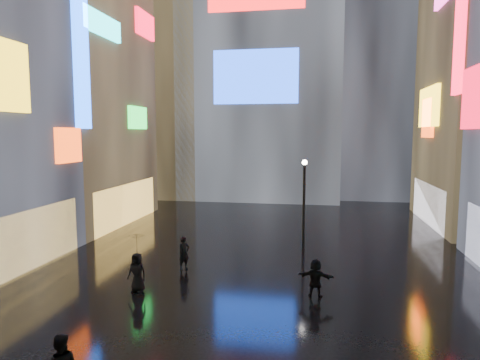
# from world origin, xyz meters

# --- Properties ---
(ground) EXTENTS (140.00, 140.00, 0.00)m
(ground) POSITION_xyz_m (0.00, 20.00, 0.00)
(ground) COLOR black
(ground) RESTS_ON ground
(building_left_far) EXTENTS (10.28, 12.00, 22.00)m
(building_left_far) POSITION_xyz_m (-15.98, 26.00, 10.98)
(building_left_far) COLOR black
(building_left_far) RESTS_ON ground
(tower_main) EXTENTS (16.00, 14.20, 42.00)m
(tower_main) POSITION_xyz_m (-3.00, 43.97, 21.01)
(tower_main) COLOR black
(tower_main) RESTS_ON ground
(tower_flank_right) EXTENTS (12.00, 12.00, 34.00)m
(tower_flank_right) POSITION_xyz_m (9.00, 46.00, 17.00)
(tower_flank_right) COLOR black
(tower_flank_right) RESTS_ON ground
(tower_flank_left) EXTENTS (10.00, 10.00, 26.00)m
(tower_flank_left) POSITION_xyz_m (-14.00, 42.00, 13.00)
(tower_flank_left) COLOR black
(tower_flank_left) RESTS_ON ground
(lamp_far) EXTENTS (0.30, 0.30, 5.20)m
(lamp_far) POSITION_xyz_m (2.10, 21.48, 2.94)
(lamp_far) COLOR black
(lamp_far) RESTS_ON ground
(pedestrian_4) EXTENTS (0.87, 0.61, 1.67)m
(pedestrian_4) POSITION_xyz_m (-4.65, 13.10, 0.84)
(pedestrian_4) COLOR black
(pedestrian_4) RESTS_ON ground
(pedestrian_5) EXTENTS (1.53, 0.65, 1.60)m
(pedestrian_5) POSITION_xyz_m (2.83, 13.81, 0.80)
(pedestrian_5) COLOR black
(pedestrian_5) RESTS_ON ground
(pedestrian_6) EXTENTS (0.69, 0.73, 1.67)m
(pedestrian_6) POSITION_xyz_m (-3.58, 16.28, 0.83)
(pedestrian_6) COLOR black
(pedestrian_6) RESTS_ON ground
(umbrella_2) EXTENTS (1.12, 1.10, 0.85)m
(umbrella_2) POSITION_xyz_m (-4.65, 13.10, 2.10)
(umbrella_2) COLOR black
(umbrella_2) RESTS_ON pedestrian_4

